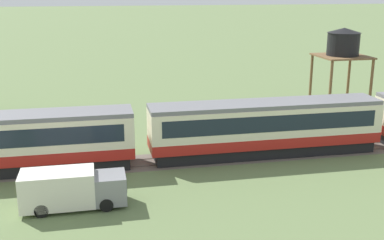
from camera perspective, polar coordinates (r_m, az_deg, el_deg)
passenger_train at (r=37.55m, az=9.06°, el=-0.63°), size 94.81×3.22×4.21m
railway_track at (r=39.85m, az=14.51°, el=-3.49°), size 141.56×3.60×0.04m
water_tower at (r=51.58m, az=17.47°, el=8.44°), size 4.90×4.90×8.67m
delivery_truck_grey at (r=29.46m, az=-14.11°, el=-7.89°), size 6.10×2.17×2.32m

